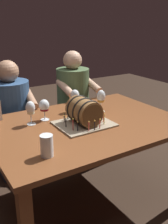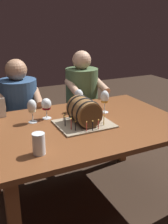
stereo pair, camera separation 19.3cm
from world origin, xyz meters
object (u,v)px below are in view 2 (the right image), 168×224
(barrel_cake, at_px, (84,113))
(person_seated_left, at_px, (20,120))
(dining_table, at_px, (86,134))
(wine_glass_empty, at_px, (79,96))
(person_seated_right, at_px, (82,109))
(beer_pint, at_px, (39,144))
(wine_glass_white, at_px, (32,107))
(wine_glass_amber, at_px, (105,98))
(wine_glass_red, at_px, (46,105))

(barrel_cake, bearing_deg, person_seated_left, 110.85)
(dining_table, bearing_deg, barrel_cake, -140.49)
(wine_glass_empty, xyz_separation_m, person_seated_right, (0.27, 0.51, -0.32))
(beer_pint, bearing_deg, wine_glass_white, 78.68)
(beer_pint, bearing_deg, person_seated_left, 83.45)
(beer_pint, bearing_deg, wine_glass_empty, 48.06)
(wine_glass_amber, xyz_separation_m, person_seated_left, (-0.58, 0.64, -0.32))
(dining_table, bearing_deg, wine_glass_empty, 76.49)
(barrel_cake, distance_m, person_seated_right, 0.93)
(wine_glass_empty, relative_size, person_seated_left, 0.17)
(wine_glass_empty, distance_m, wine_glass_amber, 0.22)
(person_seated_left, bearing_deg, wine_glass_amber, -47.73)
(barrel_cake, bearing_deg, beer_pint, -146.15)
(wine_glass_amber, xyz_separation_m, beer_pint, (-0.71, -0.46, -0.06))
(wine_glass_white, bearing_deg, person_seated_left, 87.58)
(dining_table, distance_m, wine_glass_white, 0.46)
(dining_table, height_order, beer_pint, beer_pint)
(wine_glass_red, bearing_deg, barrel_cake, -49.46)
(wine_glass_red, xyz_separation_m, person_seated_right, (0.58, 0.56, -0.30))
(wine_glass_amber, bearing_deg, person_seated_left, 132.27)
(wine_glass_red, bearing_deg, wine_glass_white, -165.47)
(wine_glass_red, distance_m, wine_glass_white, 0.13)
(barrel_cake, bearing_deg, wine_glass_white, 147.36)
(barrel_cake, relative_size, wine_glass_empty, 2.13)
(dining_table, xyz_separation_m, wine_glass_red, (-0.24, 0.22, 0.20))
(barrel_cake, distance_m, wine_glass_empty, 0.32)
(dining_table, xyz_separation_m, wine_glass_amber, (0.24, 0.14, 0.22))
(beer_pint, distance_m, person_seated_left, 1.13)
(wine_glass_red, distance_m, person_seated_right, 0.86)
(wine_glass_empty, bearing_deg, person_seated_right, 61.89)
(wine_glass_white, distance_m, wine_glass_amber, 0.61)
(person_seated_left, bearing_deg, wine_glass_red, -80.12)
(dining_table, relative_size, barrel_cake, 3.59)
(wine_glass_amber, bearing_deg, beer_pint, -147.02)
(dining_table, height_order, wine_glass_empty, wine_glass_empty)
(wine_glass_amber, distance_m, person_seated_left, 0.92)
(beer_pint, bearing_deg, wine_glass_red, 67.31)
(wine_glass_amber, height_order, person_seated_right, person_seated_right)
(dining_table, height_order, wine_glass_white, wine_glass_white)
(wine_glass_red, height_order, beer_pint, wine_glass_red)
(dining_table, relative_size, beer_pint, 11.12)
(wine_glass_empty, height_order, wine_glass_amber, same)
(wine_glass_red, xyz_separation_m, wine_glass_white, (-0.12, -0.03, 0.01))
(wine_glass_white, xyz_separation_m, person_seated_left, (0.03, 0.59, -0.32))
(beer_pint, relative_size, person_seated_left, 0.12)
(wine_glass_white, bearing_deg, dining_table, -27.37)
(wine_glass_white, relative_size, person_seated_left, 0.16)
(wine_glass_empty, relative_size, person_seated_right, 0.16)
(barrel_cake, distance_m, beer_pint, 0.52)
(dining_table, relative_size, person_seated_right, 1.24)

